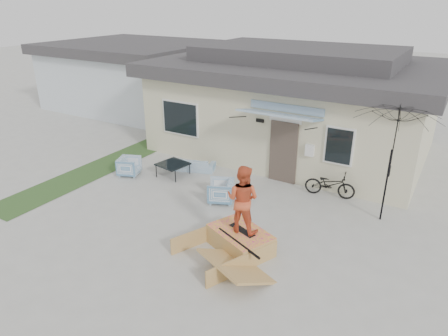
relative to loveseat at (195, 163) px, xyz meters
The scene contains 13 objects.
ground 4.30m from the loveseat, 60.74° to the right, with size 90.00×90.00×0.00m, color #A6A59E.
grass_strip 3.57m from the loveseat, 150.65° to the right, with size 1.40×8.00×0.01m, color #2A4820.
house 5.02m from the loveseat, 63.71° to the left, with size 10.80×8.49×4.10m.
neighbor_house 10.58m from the loveseat, 143.33° to the left, with size 8.60×7.60×3.50m.
loveseat is the anchor object (origin of this frame).
armchair_left 2.30m from the loveseat, 138.36° to the right, with size 0.69×0.65×0.72m, color teal.
armchair_right 2.63m from the loveseat, 37.75° to the right, with size 0.75×0.70×0.77m, color teal.
coffee_table 0.88m from the loveseat, 114.16° to the right, with size 0.93×0.93×0.46m, color black.
bicycle 4.85m from the loveseat, ahead, with size 0.54×1.55×0.99m, color black.
patio_umbrella 6.69m from the loveseat, ahead, with size 2.77×2.66×2.20m.
skate_ramp 5.21m from the loveseat, 42.87° to the right, with size 1.53×2.03×0.51m, color #AE8346, non-canonical shape.
skateboard 5.20m from the loveseat, 42.34° to the right, with size 0.78×0.20×0.05m, color black.
skater 5.32m from the loveseat, 42.34° to the right, with size 0.83×0.64×1.70m, color #D3522D.
Camera 1 is at (5.75, -7.33, 5.80)m, focal length 32.50 mm.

